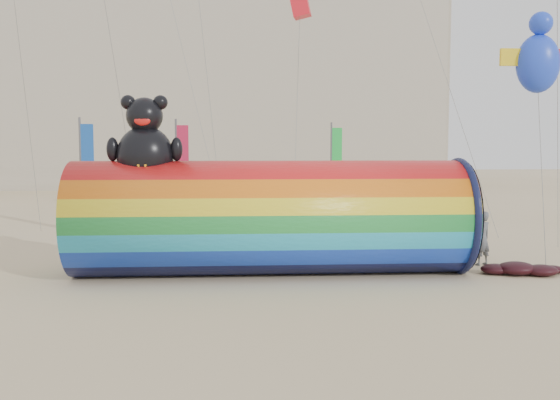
{
  "coord_description": "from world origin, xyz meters",
  "views": [
    {
      "loc": [
        -0.68,
        -16.33,
        4.01
      ],
      "look_at": [
        0.5,
        1.5,
        2.4
      ],
      "focal_mm": 40.0,
      "sensor_mm": 36.0,
      "label": 1
    }
  ],
  "objects": [
    {
      "name": "ground",
      "position": [
        0.0,
        0.0,
        0.0
      ],
      "size": [
        160.0,
        160.0,
        0.0
      ],
      "primitive_type": "plane",
      "color": "#CCB58C",
      "rests_on": "ground"
    },
    {
      "name": "hotel_building",
      "position": [
        -12.0,
        45.95,
        10.31
      ],
      "size": [
        60.4,
        15.4,
        20.6
      ],
      "color": "#B7AD99",
      "rests_on": "ground"
    },
    {
      "name": "windsock_assembly",
      "position": [
        0.29,
        2.74,
        1.84
      ],
      "size": [
        12.05,
        3.67,
        5.56
      ],
      "color": "red",
      "rests_on": "ground"
    },
    {
      "name": "kite_handler",
      "position": [
        7.34,
        3.58,
        0.9
      ],
      "size": [
        0.78,
        0.68,
        1.8
      ],
      "primitive_type": "imported",
      "rotation": [
        0.0,
        0.0,
        3.6
      ],
      "color": "slate",
      "rests_on": "ground"
    },
    {
      "name": "fabric_bundle",
      "position": [
        8.02,
        2.05,
        0.17
      ],
      "size": [
        2.62,
        1.35,
        0.41
      ],
      "color": "#3D0B13",
      "rests_on": "ground"
    },
    {
      "name": "festival_banners",
      "position": [
        -2.1,
        14.59,
        2.64
      ],
      "size": [
        12.82,
        5.9,
        5.2
      ],
      "color": "#59595E",
      "rests_on": "ground"
    }
  ]
}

